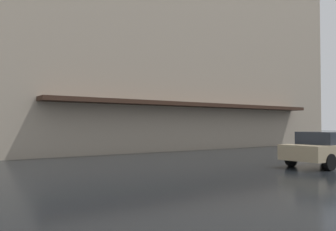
{
  "coord_description": "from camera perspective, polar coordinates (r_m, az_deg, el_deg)",
  "views": [
    {
      "loc": [
        -5.48,
        -4.98,
        1.67
      ],
      "look_at": [
        6.06,
        -12.9,
        2.07
      ],
      "focal_mm": 36.9,
      "sensor_mm": 36.0,
      "label": 1
    }
  ],
  "objects": [
    {
      "name": "haussmann_block_corner",
      "position": [
        30.7,
        -4.87,
        13.75
      ],
      "size": [
        16.75,
        29.36,
        20.04
      ],
      "color": "tan",
      "rests_on": "ground_plane"
    },
    {
      "name": "car_champagne",
      "position": [
        15.66,
        24.9,
        -4.83
      ],
      "size": [
        1.85,
        4.1,
        1.41
      ],
      "color": "tan",
      "rests_on": "ground_plane"
    }
  ]
}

